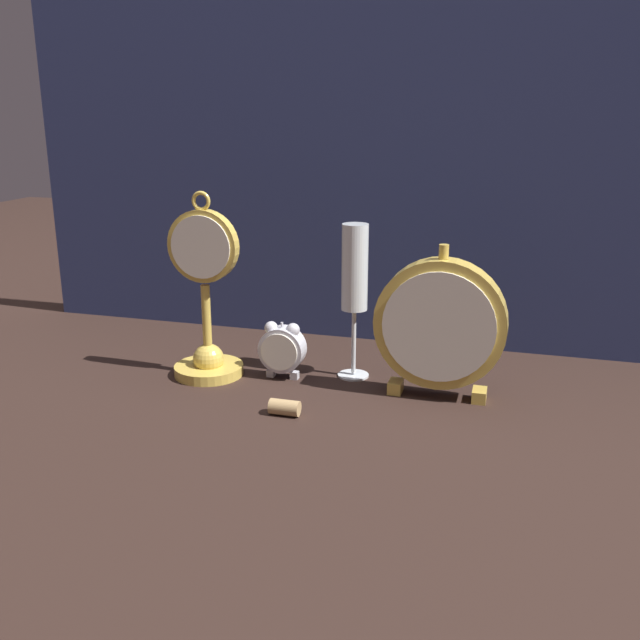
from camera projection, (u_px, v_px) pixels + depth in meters
name	position (u px, v px, depth m)	size (l,w,h in m)	color
ground_plane	(304.00, 405.00, 1.02)	(4.00, 4.00, 0.00)	black
fabric_backdrop_drape	(360.00, 126.00, 1.21)	(1.25, 0.01, 0.75)	navy
pocket_watch_on_stand	(206.00, 312.00, 1.10)	(0.11, 0.11, 0.29)	gold
alarm_clock_twin_bell	(282.00, 348.00, 1.10)	(0.07, 0.03, 0.09)	silver
mantel_clock_silver	(440.00, 325.00, 1.01)	(0.19, 0.04, 0.23)	gold
champagne_flute	(355.00, 278.00, 1.08)	(0.05, 0.05, 0.24)	silver
wine_cork	(285.00, 407.00, 0.98)	(0.02, 0.02, 0.04)	tan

